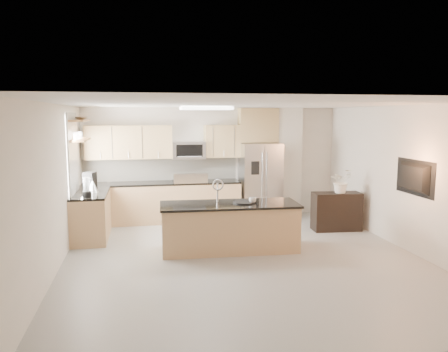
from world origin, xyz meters
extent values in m
plane|color=gray|center=(0.00, 0.00, 0.00)|extent=(6.50, 6.50, 0.00)
cube|color=silver|center=(0.00, 0.00, 2.60)|extent=(6.00, 6.50, 0.02)
cube|color=beige|center=(0.00, 3.25, 1.30)|extent=(6.00, 0.02, 2.60)
cube|color=beige|center=(0.00, -3.25, 1.30)|extent=(6.00, 0.02, 2.60)
cube|color=beige|center=(-3.00, 0.00, 1.30)|extent=(0.02, 6.50, 2.60)
cube|color=beige|center=(3.00, 0.00, 1.30)|extent=(0.02, 6.50, 2.60)
cube|color=tan|center=(-1.23, 2.92, 0.44)|extent=(3.55, 0.65, 0.88)
cube|color=black|center=(-1.23, 2.92, 0.90)|extent=(3.55, 0.66, 0.04)
cube|color=beige|center=(-1.23, 3.24, 1.18)|extent=(3.55, 0.02, 0.52)
cube|color=tan|center=(-2.67, 1.85, 0.44)|extent=(0.65, 1.50, 0.88)
cube|color=black|center=(-2.67, 1.85, 0.90)|extent=(0.66, 1.50, 0.04)
cube|color=black|center=(-0.60, 2.92, 0.45)|extent=(0.76, 0.64, 0.90)
cube|color=black|center=(-0.60, 2.92, 0.92)|extent=(0.76, 0.62, 0.03)
cube|color=silver|center=(-0.60, 2.62, 1.03)|extent=(0.76, 0.04, 0.22)
cube|color=tan|center=(-1.94, 3.08, 1.83)|extent=(1.92, 0.33, 0.75)
cube|color=tan|center=(0.19, 3.08, 1.83)|extent=(0.82, 0.33, 0.75)
cube|color=silver|center=(-0.60, 3.05, 1.63)|extent=(0.76, 0.40, 0.40)
cube|color=black|center=(-0.60, 2.85, 1.63)|extent=(0.60, 0.02, 0.28)
cube|color=silver|center=(1.06, 2.88, 0.89)|extent=(0.92, 0.75, 1.78)
cube|color=gray|center=(1.06, 2.50, 0.89)|extent=(0.02, 0.01, 1.69)
cube|color=black|center=(0.84, 2.48, 1.25)|extent=(0.18, 0.03, 0.30)
cube|color=silver|center=(1.82, 3.10, 1.30)|extent=(0.60, 0.30, 2.60)
cube|color=white|center=(-2.98, 1.85, 1.65)|extent=(0.03, 1.05, 1.55)
cube|color=silver|center=(-2.97, 1.85, 1.65)|extent=(0.03, 1.15, 1.65)
cube|color=olive|center=(-2.85, 1.95, 1.95)|extent=(0.30, 1.20, 0.04)
cube|color=olive|center=(-2.85, 1.95, 2.32)|extent=(0.30, 1.20, 0.04)
cube|color=white|center=(-0.40, 1.60, 2.56)|extent=(1.00, 0.50, 0.06)
cube|color=tan|center=(-0.14, 0.56, 0.41)|extent=(2.45, 0.95, 0.82)
cube|color=black|center=(-0.14, 0.56, 0.84)|extent=(2.51, 1.01, 0.04)
cube|color=black|center=(-0.32, 0.56, 0.82)|extent=(0.51, 0.37, 0.01)
cylinder|color=silver|center=(-0.32, 0.76, 1.03)|extent=(0.03, 0.03, 0.34)
torus|color=silver|center=(-0.32, 0.71, 1.18)|extent=(0.21, 0.03, 0.21)
cube|color=black|center=(2.37, 1.51, 0.40)|extent=(1.03, 0.49, 0.81)
imported|color=silver|center=(0.27, 0.52, 0.91)|extent=(0.15, 0.15, 0.11)
cylinder|color=black|center=(0.13, 0.57, 0.87)|extent=(0.42, 0.42, 0.02)
cylinder|color=black|center=(-2.67, 1.32, 0.98)|extent=(0.16, 0.16, 0.11)
cylinder|color=silver|center=(-2.67, 1.32, 1.16)|extent=(0.12, 0.12, 0.26)
cone|color=silver|center=(-2.62, 1.84, 1.04)|extent=(0.22, 0.22, 0.25)
cylinder|color=black|center=(-2.62, 1.84, 1.18)|extent=(0.04, 0.04, 0.04)
cube|color=black|center=(-2.69, 2.02, 1.11)|extent=(0.26, 0.29, 0.38)
cylinder|color=silver|center=(-2.69, 1.96, 1.02)|extent=(0.12, 0.12, 0.13)
imported|color=silver|center=(-2.85, 2.30, 2.38)|extent=(0.38, 0.38, 0.08)
imported|color=white|center=(2.43, 1.47, 1.19)|extent=(0.87, 0.82, 0.76)
imported|color=black|center=(2.91, -0.20, 1.35)|extent=(0.14, 1.08, 0.62)
camera|label=1|loc=(-1.67, -6.95, 2.41)|focal=35.00mm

